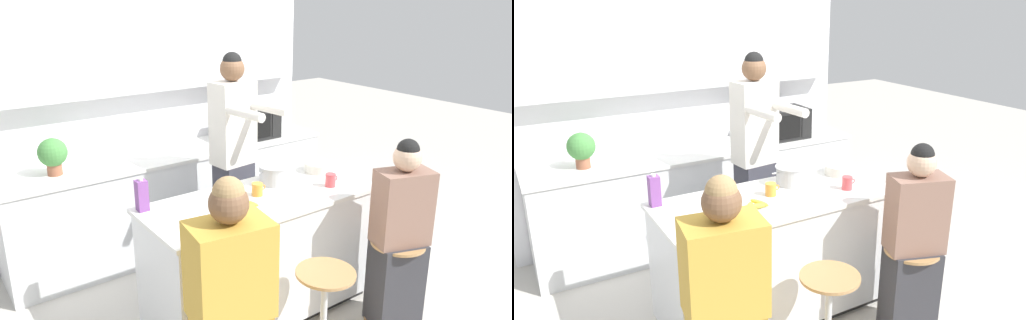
% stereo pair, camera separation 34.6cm
% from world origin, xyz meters
% --- Properties ---
extents(ground_plane, '(16.00, 16.00, 0.00)m').
position_xyz_m(ground_plane, '(0.00, 0.00, 0.00)').
color(ground_plane, beige).
extents(wall_back, '(3.29, 0.22, 2.70)m').
position_xyz_m(wall_back, '(0.00, 1.65, 1.54)').
color(wall_back, white).
rests_on(wall_back, ground_plane).
extents(back_counter, '(3.06, 0.60, 0.91)m').
position_xyz_m(back_counter, '(0.00, 1.36, 0.46)').
color(back_counter, silver).
rests_on(back_counter, ground_plane).
extents(kitchen_island, '(1.70, 0.71, 0.93)m').
position_xyz_m(kitchen_island, '(0.00, 0.00, 0.47)').
color(kitchen_island, black).
rests_on(kitchen_island, ground_plane).
extents(bar_stool_center, '(0.38, 0.38, 0.65)m').
position_xyz_m(bar_stool_center, '(0.00, -0.66, 0.36)').
color(bar_stool_center, tan).
rests_on(bar_stool_center, ground_plane).
extents(bar_stool_rightmost, '(0.38, 0.38, 0.65)m').
position_xyz_m(bar_stool_rightmost, '(0.68, -0.67, 0.36)').
color(bar_stool_rightmost, tan).
rests_on(bar_stool_rightmost, ground_plane).
extents(person_cooking, '(0.39, 0.62, 1.86)m').
position_xyz_m(person_cooking, '(0.18, 0.62, 0.95)').
color(person_cooking, '#383842').
rests_on(person_cooking, ground_plane).
extents(person_wrapped_blanket, '(0.46, 0.34, 1.43)m').
position_xyz_m(person_wrapped_blanket, '(-0.71, -0.67, 0.68)').
color(person_wrapped_blanket, gold).
rests_on(person_wrapped_blanket, ground_plane).
extents(person_seated_near, '(0.42, 0.36, 1.39)m').
position_xyz_m(person_seated_near, '(0.68, -0.67, 0.64)').
color(person_seated_near, '#333338').
rests_on(person_seated_near, ground_plane).
extents(cooking_pot, '(0.33, 0.24, 0.14)m').
position_xyz_m(cooking_pot, '(0.23, 0.16, 1.00)').
color(cooking_pot, '#B7BABC').
rests_on(cooking_pot, kitchen_island).
extents(fruit_bowl, '(0.23, 0.23, 0.07)m').
position_xyz_m(fruit_bowl, '(0.68, 0.16, 0.97)').
color(fruit_bowl, silver).
rests_on(fruit_bowl, kitchen_island).
extents(coffee_cup_near, '(0.11, 0.08, 0.09)m').
position_xyz_m(coffee_cup_near, '(-0.01, 0.04, 0.98)').
color(coffee_cup_near, orange).
rests_on(coffee_cup_near, kitchen_island).
extents(coffee_cup_far, '(0.11, 0.08, 0.10)m').
position_xyz_m(coffee_cup_far, '(0.53, -0.14, 0.98)').
color(coffee_cup_far, '#DB4C51').
rests_on(coffee_cup_far, kitchen_island).
extents(banana_bunch, '(0.18, 0.13, 0.06)m').
position_xyz_m(banana_bunch, '(-0.21, -0.11, 0.96)').
color(banana_bunch, yellow).
rests_on(banana_bunch, kitchen_island).
extents(juice_carton, '(0.07, 0.07, 0.22)m').
position_xyz_m(juice_carton, '(-0.77, 0.27, 1.04)').
color(juice_carton, '#7A428E').
rests_on(juice_carton, kitchen_island).
extents(microwave, '(0.51, 0.33, 0.30)m').
position_xyz_m(microwave, '(0.85, 1.32, 1.06)').
color(microwave, black).
rests_on(microwave, back_counter).
extents(potted_plant, '(0.23, 0.23, 0.30)m').
position_xyz_m(potted_plant, '(-1.04, 1.36, 1.09)').
color(potted_plant, '#93563D').
rests_on(potted_plant, back_counter).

